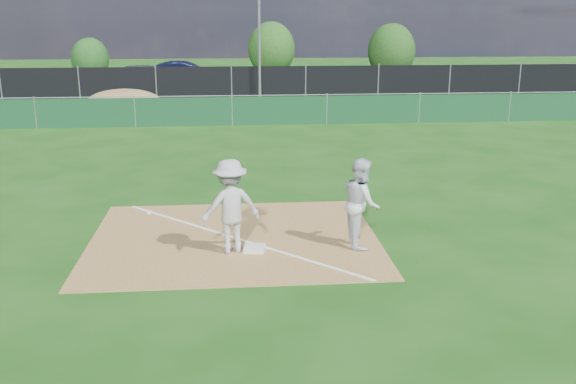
% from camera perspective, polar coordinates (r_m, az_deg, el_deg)
% --- Properties ---
extents(ground, '(90.00, 90.00, 0.00)m').
position_cam_1_polar(ground, '(22.29, -4.92, 3.72)').
color(ground, '#15450E').
rests_on(ground, ground).
extents(infield_dirt, '(6.00, 5.00, 0.02)m').
position_cam_1_polar(infield_dirt, '(13.61, -4.77, -4.13)').
color(infield_dirt, olive).
rests_on(infield_dirt, ground).
extents(foul_line, '(5.01, 5.01, 0.01)m').
position_cam_1_polar(foul_line, '(13.60, -4.78, -4.07)').
color(foul_line, white).
rests_on(foul_line, infield_dirt).
extents(green_fence, '(44.00, 0.05, 1.20)m').
position_cam_1_polar(green_fence, '(27.10, -4.99, 7.16)').
color(green_fence, '#0F391D').
rests_on(green_fence, ground).
extents(dirt_mound, '(3.38, 2.60, 1.17)m').
position_cam_1_polar(dirt_mound, '(30.98, -14.38, 7.78)').
color(dirt_mound, olive).
rests_on(dirt_mound, ground).
extents(black_fence, '(46.00, 0.04, 1.80)m').
position_cam_1_polar(black_fence, '(35.00, -5.04, 9.59)').
color(black_fence, black).
rests_on(black_fence, ground).
extents(parking_lot, '(46.00, 9.00, 0.01)m').
position_cam_1_polar(parking_lot, '(40.07, -5.02, 9.08)').
color(parking_lot, black).
rests_on(parking_lot, ground).
extents(light_pole, '(0.16, 0.16, 8.00)m').
position_cam_1_polar(light_pole, '(34.54, -2.59, 14.71)').
color(light_pole, slate).
rests_on(light_pole, ground).
extents(first_base, '(0.47, 0.47, 0.09)m').
position_cam_1_polar(first_base, '(12.88, -2.99, -5.01)').
color(first_base, silver).
rests_on(first_base, infield_dirt).
extents(play_at_first, '(2.28, 1.04, 1.87)m').
position_cam_1_polar(play_at_first, '(12.58, -5.15, -1.27)').
color(play_at_first, silver).
rests_on(play_at_first, infield_dirt).
extents(runner, '(0.69, 0.89, 1.83)m').
position_cam_1_polar(runner, '(12.99, 6.54, -0.95)').
color(runner, silver).
rests_on(runner, ground).
extents(car_left, '(4.93, 2.19, 1.65)m').
position_cam_1_polar(car_left, '(39.76, -12.43, 9.93)').
color(car_left, '#95969B').
rests_on(car_left, parking_lot).
extents(car_mid, '(5.19, 2.15, 1.67)m').
position_cam_1_polar(car_mid, '(40.55, -9.20, 10.22)').
color(car_mid, black).
rests_on(car_mid, parking_lot).
extents(car_right, '(4.69, 3.02, 1.26)m').
position_cam_1_polar(car_right, '(40.76, 1.98, 10.15)').
color(car_right, black).
rests_on(car_right, parking_lot).
extents(tree_left, '(2.49, 2.49, 2.95)m').
position_cam_1_polar(tree_left, '(45.91, -17.18, 11.20)').
color(tree_left, '#382316').
rests_on(tree_left, ground).
extents(tree_mid, '(3.33, 3.33, 3.95)m').
position_cam_1_polar(tree_mid, '(46.78, -1.48, 12.58)').
color(tree_mid, '#382316').
rests_on(tree_mid, ground).
extents(tree_right, '(3.25, 3.25, 3.86)m').
position_cam_1_polar(tree_right, '(45.97, 9.18, 12.28)').
color(tree_right, '#382316').
rests_on(tree_right, ground).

